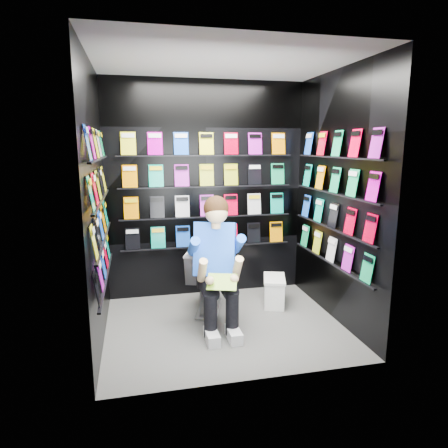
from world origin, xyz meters
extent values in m
plane|color=#575755|center=(0.00, 0.00, 0.00)|extent=(2.40, 2.40, 0.00)
plane|color=white|center=(0.00, 0.00, 2.60)|extent=(2.40, 2.40, 0.00)
cube|color=black|center=(0.00, 1.00, 1.30)|extent=(2.40, 0.04, 2.60)
cube|color=black|center=(0.00, -1.00, 1.30)|extent=(2.40, 0.04, 2.60)
cube|color=black|center=(-1.20, 0.00, 1.30)|extent=(0.04, 2.00, 2.60)
cube|color=black|center=(1.20, 0.00, 1.30)|extent=(0.04, 2.00, 2.60)
imported|color=white|center=(-0.09, 0.45, 0.37)|extent=(0.63, 0.84, 0.73)
cube|color=white|center=(0.69, 0.42, 0.15)|extent=(0.34, 0.45, 0.30)
cube|color=white|center=(0.69, 0.42, 0.32)|extent=(0.36, 0.48, 0.03)
cube|color=green|center=(-0.09, -0.28, 0.58)|extent=(0.31, 0.24, 0.12)
camera|label=1|loc=(-0.85, -3.76, 1.84)|focal=32.00mm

